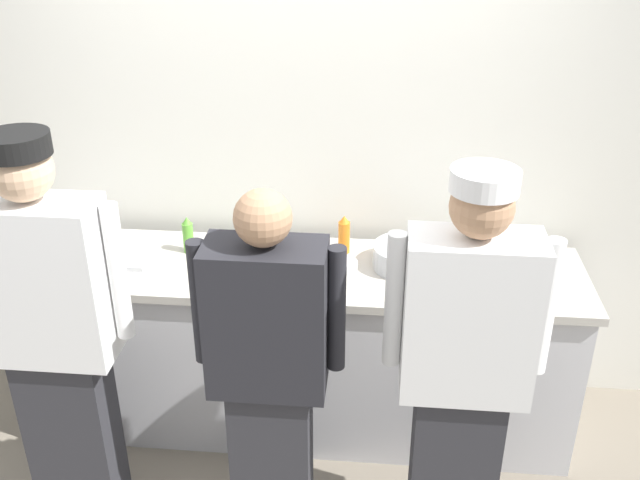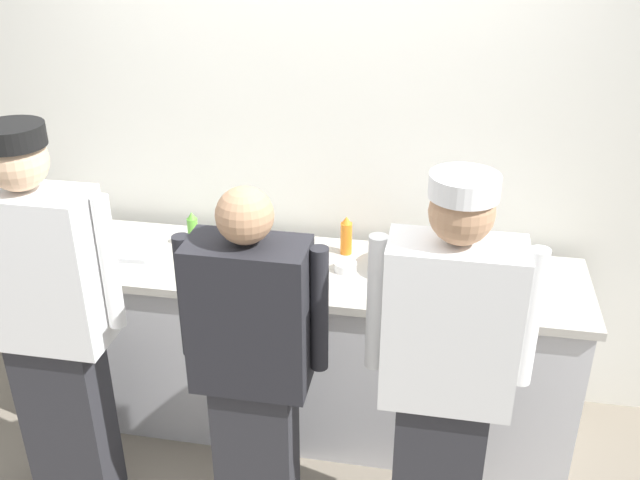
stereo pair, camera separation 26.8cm
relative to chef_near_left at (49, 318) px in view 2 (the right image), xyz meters
name	(u,v)px [view 2 (the right image)]	position (x,y,z in m)	size (l,w,h in m)	color
ground_plane	(280,462)	(0.86, 0.34, -0.95)	(9.00, 9.00, 0.00)	slate
wall_back	(310,140)	(0.86, 1.14, 0.43)	(4.33, 0.10, 2.77)	silver
prep_counter	(293,344)	(0.86, 0.68, -0.49)	(2.76, 0.65, 0.91)	silver
chef_near_left	(49,318)	(0.00, 0.00, 0.00)	(0.63, 0.24, 1.77)	#2D2D33
chef_center	(252,366)	(0.86, -0.03, -0.10)	(0.59, 0.24, 1.60)	#2D2D33
chef_far_right	(446,375)	(1.61, -0.03, -0.04)	(0.62, 0.24, 1.71)	#2D2D33
plate_stack_front	(241,261)	(0.63, 0.64, -0.01)	(0.25, 0.25, 0.05)	white
plate_stack_rear	(470,261)	(1.69, 0.81, 0.00)	(0.21, 0.21, 0.08)	white
mixing_bowl_steel	(407,260)	(1.40, 0.74, 0.02)	(0.32, 0.32, 0.11)	#B7BABF
sheet_tray	(105,246)	(-0.09, 0.69, -0.03)	(0.50, 0.28, 0.02)	#B7BABF
squeeze_bottle_primary	(193,230)	(0.34, 0.79, 0.05)	(0.05, 0.05, 0.19)	#56A333
squeeze_bottle_secondary	(346,236)	(1.10, 0.86, 0.06)	(0.06, 0.06, 0.20)	orange
ramekin_yellow_sauce	(297,275)	(0.91, 0.56, -0.02)	(0.10, 0.10, 0.04)	white
ramekin_red_sauce	(346,266)	(1.12, 0.68, -0.01)	(0.10, 0.10, 0.04)	white
ramekin_orange_sauce	(531,272)	(1.97, 0.79, -0.02)	(0.08, 0.08, 0.04)	white
ramekin_green_sauce	(282,251)	(0.80, 0.77, -0.01)	(0.09, 0.09, 0.05)	white
chefs_knife	(111,240)	(-0.10, 0.77, -0.03)	(0.28, 0.03, 0.02)	#B7BABF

